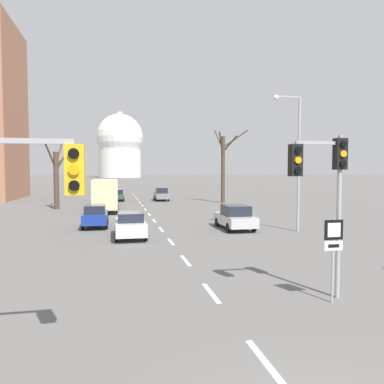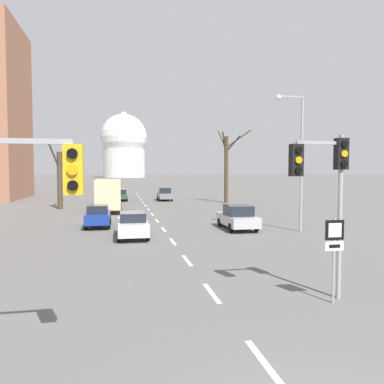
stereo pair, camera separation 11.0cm
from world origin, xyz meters
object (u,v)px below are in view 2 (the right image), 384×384
at_px(sedan_mid_centre, 237,217).
at_px(sedan_near_right, 133,225).
at_px(street_lamp_right, 297,150).
at_px(delivery_truck, 109,194).
at_px(sedan_far_right, 105,196).
at_px(sedan_near_left, 165,194).
at_px(route_sign_post, 334,245).
at_px(traffic_signal_near_right, 326,175).
at_px(sedan_far_left, 98,215).
at_px(sedan_distant_centre, 121,195).

bearing_deg(sedan_mid_centre, sedan_near_right, -164.70).
distance_m(street_lamp_right, sedan_near_right, 11.56).
height_order(street_lamp_right, delivery_truck, street_lamp_right).
bearing_deg(sedan_far_right, sedan_near_left, 11.55).
distance_m(route_sign_post, sedan_far_right, 39.09).
distance_m(traffic_signal_near_right, sedan_near_right, 13.49).
xyz_separation_m(traffic_signal_near_right, sedan_near_left, (-0.24, 39.45, -2.98)).
height_order(traffic_signal_near_right, sedan_far_right, traffic_signal_near_right).
xyz_separation_m(route_sign_post, sedan_near_left, (-0.34, 39.82, -0.90)).
bearing_deg(sedan_mid_centre, route_sign_post, -96.47).
bearing_deg(sedan_near_right, sedan_far_left, 115.11).
height_order(route_sign_post, sedan_near_right, route_sign_post).
relative_size(street_lamp_right, sedan_distant_centre, 1.94).
xyz_separation_m(route_sign_post, sedan_mid_centre, (1.62, 14.30, -0.93)).
distance_m(street_lamp_right, sedan_near_left, 28.12).
distance_m(sedan_near_left, sedan_near_right, 27.96).
relative_size(route_sign_post, sedan_near_right, 0.63).
distance_m(sedan_mid_centre, sedan_distant_centre, 27.57).
relative_size(traffic_signal_near_right, sedan_far_right, 1.25).
distance_m(sedan_near_right, delivery_truck, 15.08).
bearing_deg(street_lamp_right, route_sign_post, -111.99).
relative_size(sedan_far_left, sedan_distant_centre, 0.87).
height_order(sedan_distant_centre, delivery_truck, delivery_truck).
distance_m(street_lamp_right, sedan_far_right, 29.17).
xyz_separation_m(sedan_near_left, sedan_distant_centre, (-5.79, 0.93, -0.05)).
distance_m(sedan_near_right, sedan_distant_centre, 28.41).
bearing_deg(sedan_far_left, traffic_signal_near_right, -65.43).
bearing_deg(sedan_near_left, traffic_signal_near_right, -89.65).
distance_m(traffic_signal_near_right, sedan_far_left, 18.70).
bearing_deg(sedan_far_left, delivery_truck, 87.44).
height_order(street_lamp_right, sedan_near_left, street_lamp_right).
xyz_separation_m(street_lamp_right, sedan_distant_centre, (-11.23, 28.15, -4.54)).
bearing_deg(route_sign_post, sedan_near_left, 90.50).
bearing_deg(sedan_distant_centre, sedan_near_left, -9.15).
xyz_separation_m(route_sign_post, sedan_far_left, (-7.78, 17.16, -0.94)).
height_order(sedan_near_left, sedan_mid_centre, sedan_near_left).
relative_size(route_sign_post, sedan_far_right, 0.63).
bearing_deg(sedan_far_left, route_sign_post, -65.61).
xyz_separation_m(route_sign_post, sedan_distant_centre, (-6.14, 40.75, -0.95)).
xyz_separation_m(street_lamp_right, sedan_mid_centre, (-3.47, 1.70, -4.53)).
bearing_deg(sedan_near_left, street_lamp_right, -78.71).
bearing_deg(sedan_far_left, sedan_far_right, 90.85).
height_order(street_lamp_right, sedan_far_right, street_lamp_right).
relative_size(sedan_distant_centre, delivery_truck, 0.63).
bearing_deg(sedan_mid_centre, sedan_far_left, 163.11).
relative_size(sedan_near_left, sedan_far_left, 1.04).
distance_m(sedan_far_right, delivery_truck, 11.00).
bearing_deg(traffic_signal_near_right, sedan_distant_centre, 98.50).
xyz_separation_m(sedan_near_left, sedan_mid_centre, (1.97, -25.52, -0.04)).
bearing_deg(sedan_far_right, delivery_truck, -86.00).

